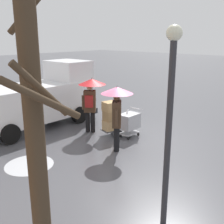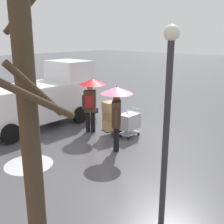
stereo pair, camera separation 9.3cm
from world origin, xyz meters
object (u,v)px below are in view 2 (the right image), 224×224
(cargo_van_parked_right, at_px, (39,98))
(pedestrian_black_side, at_px, (117,103))
(bare_tree_near, at_px, (33,165))
(pedestrian_pink_side, at_px, (91,93))
(street_lamp, at_px, (167,111))
(hand_dolly_boxes, at_px, (110,116))
(shopping_cart_vendor, at_px, (129,122))

(cargo_van_parked_right, bearing_deg, pedestrian_black_side, -176.36)
(cargo_van_parked_right, distance_m, bare_tree_near, 8.32)
(pedestrian_pink_side, relative_size, bare_tree_near, 0.48)
(bare_tree_near, distance_m, street_lamp, 2.60)
(hand_dolly_boxes, xyz_separation_m, bare_tree_near, (-3.91, 5.60, 1.37))
(cargo_van_parked_right, height_order, pedestrian_black_side, cargo_van_parked_right)
(hand_dolly_boxes, height_order, pedestrian_pink_side, pedestrian_pink_side)
(hand_dolly_boxes, xyz_separation_m, pedestrian_black_side, (-1.06, 0.85, 0.83))
(pedestrian_black_side, distance_m, bare_tree_near, 5.57)
(cargo_van_parked_right, bearing_deg, street_lamp, 165.13)
(cargo_van_parked_right, relative_size, pedestrian_black_side, 2.49)
(cargo_van_parked_right, xyz_separation_m, bare_tree_near, (-6.93, 4.49, 0.95))
(shopping_cart_vendor, distance_m, street_lamp, 5.31)
(cargo_van_parked_right, distance_m, pedestrian_black_side, 4.11)
(hand_dolly_boxes, bearing_deg, street_lamp, 144.38)
(cargo_van_parked_right, distance_m, street_lamp, 7.60)
(hand_dolly_boxes, bearing_deg, cargo_van_parked_right, 20.10)
(pedestrian_pink_side, bearing_deg, pedestrian_black_side, 161.32)
(hand_dolly_boxes, relative_size, pedestrian_black_side, 0.61)
(street_lamp, bearing_deg, shopping_cart_vendor, -43.27)
(cargo_van_parked_right, height_order, shopping_cart_vendor, cargo_van_parked_right)
(bare_tree_near, height_order, street_lamp, bare_tree_near)
(pedestrian_pink_side, xyz_separation_m, street_lamp, (-5.03, 2.81, 0.80))
(cargo_van_parked_right, relative_size, hand_dolly_boxes, 4.07)
(bare_tree_near, bearing_deg, shopping_cart_vendor, -61.05)
(pedestrian_pink_side, xyz_separation_m, bare_tree_near, (-4.71, 5.38, 0.56))
(cargo_van_parked_right, bearing_deg, shopping_cart_vendor, -157.52)
(shopping_cart_vendor, bearing_deg, bare_tree_near, 118.95)
(cargo_van_parked_right, relative_size, street_lamp, 1.39)
(shopping_cart_vendor, bearing_deg, pedestrian_pink_side, 23.66)
(street_lamp, bearing_deg, pedestrian_pink_side, -29.22)
(pedestrian_pink_side, bearing_deg, cargo_van_parked_right, 21.73)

